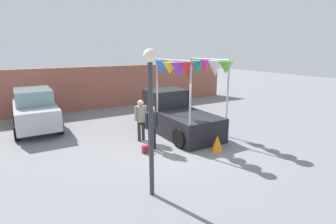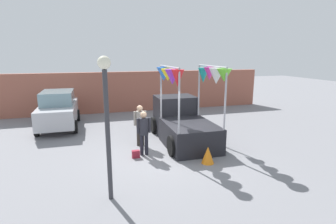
{
  "view_description": "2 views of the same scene",
  "coord_description": "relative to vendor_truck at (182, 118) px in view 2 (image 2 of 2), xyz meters",
  "views": [
    {
      "loc": [
        -4.99,
        -8.14,
        3.68
      ],
      "look_at": [
        0.22,
        0.68,
        1.18
      ],
      "focal_mm": 28.0,
      "sensor_mm": 36.0,
      "label": 1
    },
    {
      "loc": [
        -2.53,
        -9.1,
        3.72
      ],
      "look_at": [
        0.22,
        0.46,
        1.51
      ],
      "focal_mm": 28.0,
      "sensor_mm": 36.0,
      "label": 2
    }
  ],
  "objects": [
    {
      "name": "ground_plane",
      "position": [
        -1.11,
        -1.37,
        -0.98
      ],
      "size": [
        60.0,
        60.0,
        0.0
      ],
      "primitive_type": "plane",
      "color": "slate"
    },
    {
      "name": "vendor_truck",
      "position": [
        0.0,
        0.0,
        0.0
      ],
      "size": [
        2.49,
        4.12,
        3.28
      ],
      "color": "black",
      "rests_on": "ground"
    },
    {
      "name": "parked_car",
      "position": [
        -5.42,
        3.65,
        -0.03
      ],
      "size": [
        1.88,
        4.0,
        1.88
      ],
      "color": "#B7B7BC",
      "rests_on": "ground"
    },
    {
      "name": "person_customer",
      "position": [
        -1.94,
        -1.29,
        0.03
      ],
      "size": [
        0.53,
        0.34,
        1.67
      ],
      "color": "black",
      "rests_on": "ground"
    },
    {
      "name": "person_vendor",
      "position": [
        -1.88,
        -0.22,
        0.05
      ],
      "size": [
        0.53,
        0.34,
        1.7
      ],
      "color": "#2D2823",
      "rests_on": "ground"
    },
    {
      "name": "handbag",
      "position": [
        -2.29,
        -1.49,
        -0.84
      ],
      "size": [
        0.28,
        0.16,
        0.28
      ],
      "primitive_type": "cube",
      "color": "maroon",
      "rests_on": "ground"
    },
    {
      "name": "street_lamp",
      "position": [
        -3.36,
        -4.06,
        1.45
      ],
      "size": [
        0.32,
        0.32,
        3.68
      ],
      "color": "#333338",
      "rests_on": "ground"
    },
    {
      "name": "brick_boundary_wall",
      "position": [
        -1.11,
        6.65,
        0.32
      ],
      "size": [
        18.0,
        0.36,
        2.6
      ],
      "primitive_type": "cube",
      "color": "#9E5947",
      "rests_on": "ground"
    },
    {
      "name": "folded_kite_bundle_tangerine",
      "position": [
        0.04,
        -2.66,
        -0.68
      ],
      "size": [
        0.46,
        0.46,
        0.6
      ],
      "primitive_type": "cone",
      "rotation": [
        0.0,
        0.0,
        3.09
      ],
      "color": "orange",
      "rests_on": "ground"
    }
  ]
}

